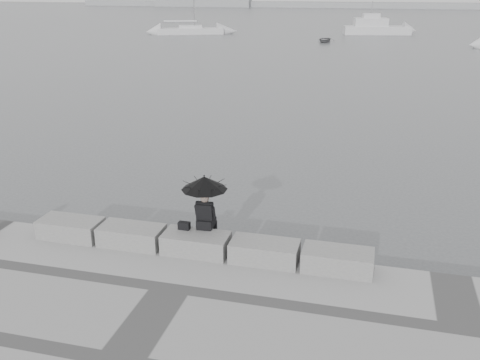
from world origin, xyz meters
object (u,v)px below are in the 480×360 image
(motor_cruiser, at_px, (377,28))
(dinghy, at_px, (325,40))
(seated_person, at_px, (204,191))
(sailboat_left, at_px, (190,30))

(motor_cruiser, relative_size, dinghy, 3.03)
(seated_person, bearing_deg, motor_cruiser, 83.39)
(seated_person, distance_m, motor_cruiser, 68.23)
(seated_person, height_order, sailboat_left, sailboat_left)
(motor_cruiser, bearing_deg, seated_person, -103.80)
(motor_cruiser, height_order, dinghy, motor_cruiser)
(sailboat_left, xyz_separation_m, motor_cruiser, (25.32, 6.24, 0.39))
(seated_person, height_order, dinghy, seated_person)
(seated_person, xyz_separation_m, dinghy, (-2.87, 55.82, -1.73))
(seated_person, bearing_deg, sailboat_left, 105.73)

